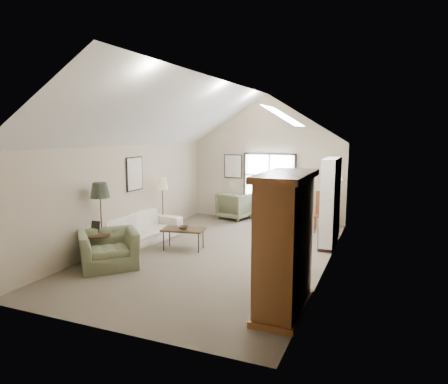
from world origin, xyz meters
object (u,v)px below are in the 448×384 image
at_px(coffee_table, 184,239).
at_px(armoire, 285,244).
at_px(side_table, 96,248).
at_px(side_chair, 323,212).
at_px(armchair_near, 109,249).
at_px(armchair_far, 235,206).
at_px(sofa, 139,229).

bearing_deg(coffee_table, armoire, -37.69).
relative_size(side_table, side_chair, 0.55).
bearing_deg(armoire, armchair_near, 170.65).
bearing_deg(armchair_far, sofa, 85.36).
xyz_separation_m(armchair_far, side_chair, (2.93, -0.74, 0.14)).
xyz_separation_m(armoire, sofa, (-4.38, 2.41, -0.73)).
distance_m(armoire, coffee_table, 3.96).
relative_size(armoire, side_chair, 1.90).
bearing_deg(side_table, armchair_far, 76.89).
distance_m(side_table, side_chair, 6.17).
bearing_deg(side_table, sofa, 90.00).
distance_m(armoire, side_table, 4.52).
bearing_deg(side_chair, armoire, -91.63).
xyz_separation_m(armoire, side_chair, (-0.22, 5.36, -0.52)).
xyz_separation_m(armchair_far, side_table, (-1.23, -5.29, -0.12)).
bearing_deg(armchair_far, side_table, 90.71).
height_order(sofa, side_table, sofa).
relative_size(armchair_near, armchair_far, 1.22).
bearing_deg(side_table, coffee_table, 49.73).
distance_m(sofa, armchair_far, 3.89).
distance_m(armchair_near, coffee_table, 1.93).
bearing_deg(armoire, side_table, 169.53).
bearing_deg(armchair_far, side_chair, 179.60).
bearing_deg(armchair_near, coffee_table, 18.72).
bearing_deg(armchair_near, sofa, 59.85).
bearing_deg(side_table, armoire, -10.47).
height_order(armoire, armchair_near, armoire).
distance_m(sofa, side_table, 1.60).
height_order(sofa, side_chair, side_chair).
bearing_deg(armchair_near, armoire, -54.06).
bearing_deg(coffee_table, sofa, 178.09).
bearing_deg(coffee_table, armchair_far, 91.33).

